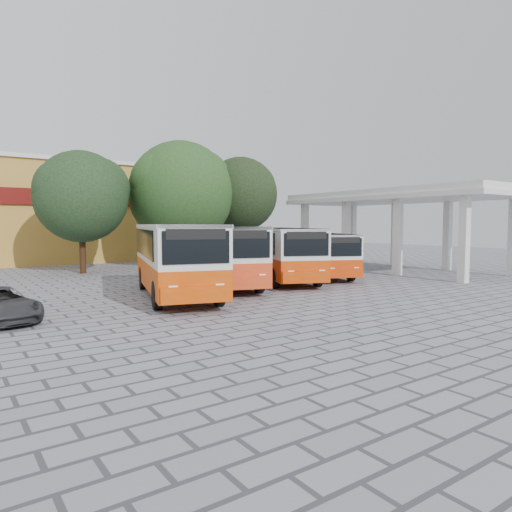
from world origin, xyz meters
TOP-DOWN VIEW (x-y plane):
  - ground at (0.00, 0.00)m, footprint 90.00×90.00m
  - terminal_shelter at (10.50, 4.00)m, footprint 6.80×15.80m
  - shophouse_block at (-11.00, 25.99)m, footprint 20.40×10.40m
  - bus_far_left at (-6.93, 1.97)m, footprint 4.95×9.26m
  - bus_centre_left at (-3.65, 3.72)m, footprint 4.97×9.01m
  - bus_centre_right at (0.22, 3.63)m, footprint 5.36×8.76m
  - bus_far_right at (3.35, 3.99)m, footprint 4.74×7.77m
  - tree_left at (-7.71, 14.21)m, footprint 6.12×5.83m
  - tree_middle at (-0.45, 14.73)m, footprint 8.06×7.67m
  - tree_right at (4.51, 14.34)m, footprint 6.14×5.85m

SIDE VIEW (x-z plane):
  - ground at x=0.00m, z-range 0.00..0.00m
  - bus_far_right at x=3.35m, z-range 0.21..2.82m
  - bus_centre_right at x=0.22m, z-range 0.23..3.18m
  - bus_centre_left at x=-3.65m, z-range 0.24..3.30m
  - bus_far_left at x=-6.93m, z-range 0.25..3.40m
  - shophouse_block at x=-11.00m, z-range 0.01..8.31m
  - terminal_shelter at x=10.50m, z-range 2.21..7.61m
  - tree_left at x=-7.71m, z-range 1.19..9.02m
  - tree_middle at x=-0.45m, z-range 1.04..10.29m
  - tree_right at x=4.51m, z-range 1.49..9.95m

